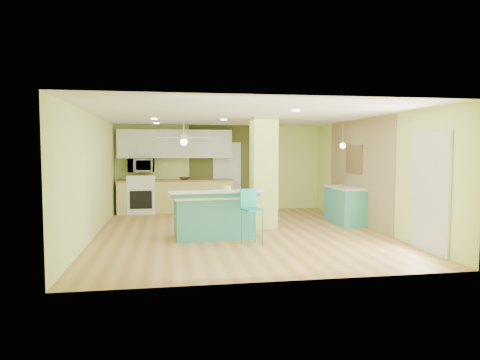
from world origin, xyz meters
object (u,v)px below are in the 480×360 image
side_counter (344,205)px  fruit_bowl (185,178)px  canister (227,191)px  peninsula (213,215)px  bar_stool (251,207)px

side_counter → fruit_bowl: 4.49m
canister → fruit_bowl: bearing=101.1°
peninsula → canister: canister is taller
peninsula → canister: (0.27, -0.09, 0.50)m
fruit_bowl → bar_stool: bearing=-75.8°
side_counter → fruit_bowl: (-3.75, 2.40, 0.53)m
fruit_bowl → peninsula: bearing=-82.8°
fruit_bowl → canister: bearing=-78.9°
bar_stool → side_counter: bearing=17.1°
peninsula → side_counter: peninsula is taller
side_counter → peninsula: bearing=-160.3°
side_counter → canister: bearing=-157.3°
bar_stool → fruit_bowl: bar_stool is taller
peninsula → canister: size_ratio=9.62×
side_counter → canister: canister is taller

